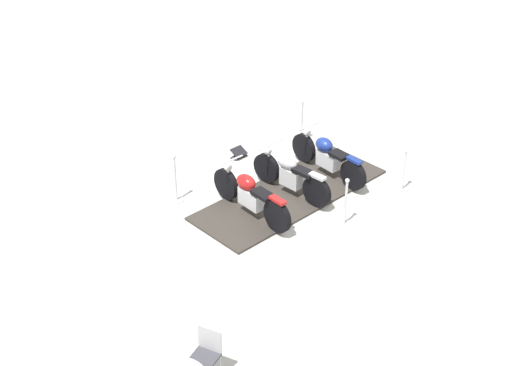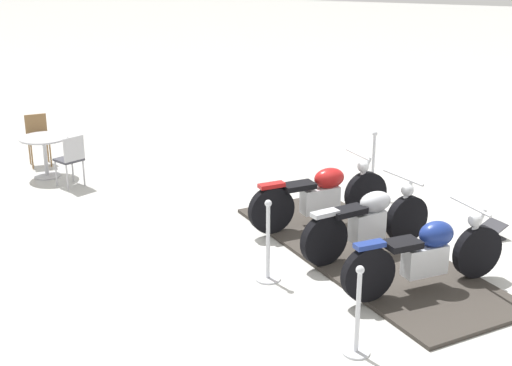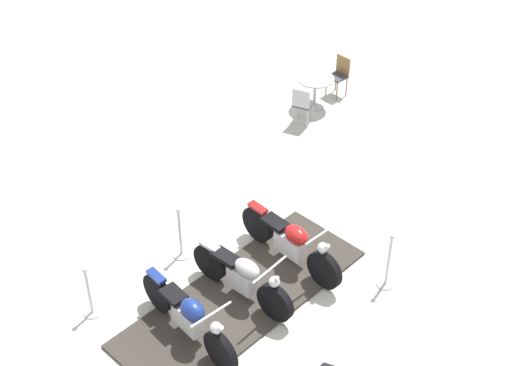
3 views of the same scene
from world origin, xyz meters
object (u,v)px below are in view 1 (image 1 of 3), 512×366
Objects in this scene: info_placard at (239,154)px; motorcycle_navy at (327,156)px; cafe_chair_near_table at (206,352)px; stanchion_left_mid at (345,210)px; stanchion_right_front at (302,130)px; motorcycle_maroon at (250,194)px; stanchion_left_front at (403,176)px; stanchion_right_rear at (176,185)px; motorcycle_chrome at (290,175)px.

motorcycle_navy is at bearing -66.46° from info_placard.
stanchion_left_mid is at bearing 175.14° from cafe_chair_near_table.
stanchion_right_front is 1.24× the size of cafe_chair_near_table.
motorcycle_maroon is at bearing -161.45° from cafe_chair_near_table.
motorcycle_maroon is at bearing -126.84° from info_placard.
motorcycle_maroon reaches higher than motorcycle_navy.
stanchion_right_front reaches higher than motorcycle_navy.
motorcycle_maroon is at bearing -105.73° from stanchion_right_front.
cafe_chair_near_table is (-2.16, -4.42, 0.19)m from stanchion_left_mid.
motorcycle_navy is 1.87× the size of cafe_chair_near_table.
stanchion_left_mid reaches higher than motorcycle_maroon.
stanchion_left_mid is (0.39, -1.92, -0.17)m from motorcycle_navy.
stanchion_right_rear reaches higher than stanchion_left_front.
motorcycle_chrome reaches higher than info_placard.
stanchion_right_rear reaches higher than motorcycle_maroon.
stanchion_right_rear is at bearing 49.04° from motorcycle_chrome.
stanchion_right_front is (0.94, 3.33, -0.17)m from motorcycle_maroon.
motorcycle_maroon is 1.62× the size of stanchion_left_mid.
stanchion_left_mid reaches higher than info_placard.
stanchion_right_rear reaches higher than info_placard.
motorcycle_maroon reaches higher than info_placard.
stanchion_left_front is 6.82m from cafe_chair_near_table.
cafe_chair_near_table is (-3.45, -5.88, 0.19)m from stanchion_left_front.
motorcycle_navy is at bearing 164.36° from stanchion_left_front.
motorcycle_navy is 1.59× the size of stanchion_left_mid.
stanchion_left_mid is (1.01, -3.48, 0.00)m from stanchion_right_front.
stanchion_left_front is 1.94m from stanchion_left_mid.
motorcycle_navy is 1.51× the size of stanchion_right_front.
motorcycle_chrome is 1.56m from stanchion_left_mid.
stanchion_right_rear is (-3.58, 0.57, 0.03)m from stanchion_left_mid.
stanchion_left_front reaches higher than cafe_chair_near_table.
motorcycle_navy reaches higher than info_placard.
motorcycle_navy is 2.37m from motorcycle_maroon.
stanchion_left_front is at bearing -41.42° from stanchion_right_front.
stanchion_left_mid is at bearing -9.06° from stanchion_right_rear.
stanchion_right_front is 7.99m from cafe_chair_near_table.
stanchion_right_front is at bearing -167.08° from cafe_chair_near_table.
stanchion_left_mid is 1.18× the size of cafe_chair_near_table.
stanchion_right_front is (0.15, 2.45, -0.17)m from motorcycle_chrome.
stanchion_left_front is at bearing 10.31° from stanchion_right_rear.
motorcycle_maroon is (-1.56, -1.78, 0.00)m from motorcycle_navy.
info_placard is at bearing -148.41° from stanchion_right_front.
stanchion_left_mid is at bearing -73.78° from stanchion_right_front.
motorcycle_maroon is (-0.78, -0.88, 0.00)m from motorcycle_chrome.
motorcycle_maroon is 1.90× the size of cafe_chair_near_table.
stanchion_right_rear is 2.33m from info_placard.
stanchion_right_rear is at bearing 170.94° from stanchion_left_mid.
stanchion_right_front is (-0.62, 1.56, -0.17)m from motorcycle_navy.
stanchion_right_front is at bearing -16.99° from info_placard.
motorcycle_chrome is 1.60× the size of stanchion_left_mid.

